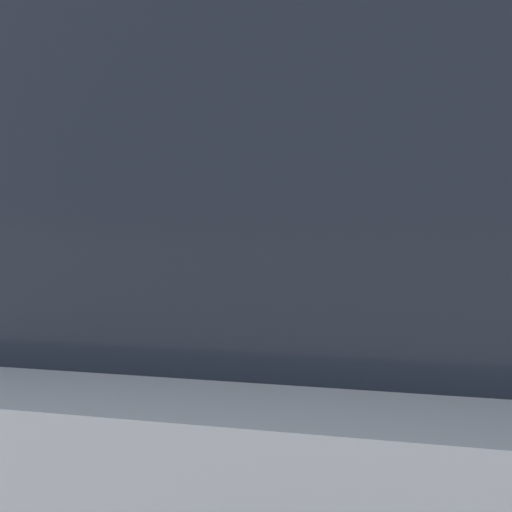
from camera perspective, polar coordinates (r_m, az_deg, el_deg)
The scene contains 4 objects.
ground_plane at distance 2.22m, azimuth -4.54°, elevation -29.94°, with size 60.00×60.00×0.00m, color slate.
sidewalk at distance 4.14m, azimuth 3.98°, elevation -11.13°, with size 24.00×2.80×0.12m.
building_facade at distance 7.43m, azimuth 7.66°, elevation 22.80°, with size 24.00×0.30×6.79m.
parking_meter at distance 2.92m, azimuth -0.00°, elevation 1.24°, with size 0.20×0.13×1.43m.
Camera 1 is at (0.50, -1.71, 1.32)m, focal length 28.00 mm.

